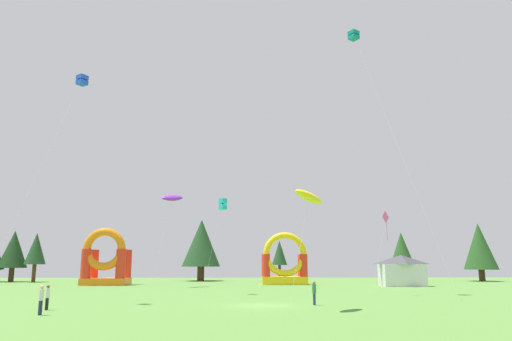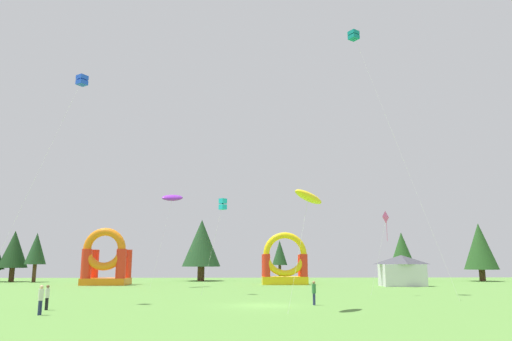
# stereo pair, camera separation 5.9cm
# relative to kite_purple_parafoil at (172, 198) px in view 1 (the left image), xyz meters

# --- Properties ---
(ground_plane) EXTENTS (120.00, 120.00, 0.00)m
(ground_plane) POSITION_rel_kite_purple_parafoil_xyz_m (10.17, -25.57, -10.91)
(ground_plane) COLOR #548438
(kite_purple_parafoil) EXTENTS (3.52, 3.98, 11.71)m
(kite_purple_parafoil) POSITION_rel_kite_purple_parafoil_xyz_m (0.00, 0.00, 0.00)
(kite_purple_parafoil) COLOR purple
(kite_purple_parafoil) RESTS_ON ground_plane
(kite_pink_diamond) EXTENTS (2.12, 0.65, 7.43)m
(kite_pink_diamond) POSITION_rel_kite_purple_parafoil_xyz_m (22.15, -15.99, -3.98)
(kite_pink_diamond) COLOR #EA599E
(kite_pink_diamond) RESTS_ON ground_plane
(kite_teal_box) EXTENTS (5.87, 8.91, 26.56)m
(kite_teal_box) POSITION_rel_kite_purple_parafoil_xyz_m (20.25, -14.24, 15.13)
(kite_teal_box) COLOR #0C7F7A
(kite_teal_box) RESTS_ON ground_plane
(kite_blue_box) EXTENTS (4.28, 5.87, 17.60)m
(kite_blue_box) POSITION_rel_kite_purple_parafoil_xyz_m (-4.12, -23.47, 6.23)
(kite_blue_box) COLOR blue
(kite_blue_box) RESTS_ON ground_plane
(kite_cyan_box) EXTENTS (2.20, 2.08, 9.05)m
(kite_cyan_box) POSITION_rel_kite_purple_parafoil_xyz_m (6.85, -13.59, -2.41)
(kite_cyan_box) COLOR #19B7CC
(kite_cyan_box) RESTS_ON ground_plane
(kite_yellow_parafoil) EXTENTS (3.01, 3.34, 7.82)m
(kite_yellow_parafoil) POSITION_rel_kite_purple_parafoil_xyz_m (13.05, -28.91, -3.75)
(kite_yellow_parafoil) COLOR yellow
(kite_yellow_parafoil) RESTS_ON ground_plane
(person_left_edge) EXTENTS (0.37, 0.37, 1.55)m
(person_left_edge) POSITION_rel_kite_purple_parafoil_xyz_m (-3.56, -28.37, -9.99)
(person_left_edge) COLOR black
(person_left_edge) RESTS_ON ground_plane
(person_near_camera) EXTENTS (0.36, 0.36, 1.66)m
(person_near_camera) POSITION_rel_kite_purple_parafoil_xyz_m (13.79, -25.45, -9.92)
(person_near_camera) COLOR navy
(person_near_camera) RESTS_ON ground_plane
(person_midfield) EXTENTS (0.35, 0.35, 1.67)m
(person_midfield) POSITION_rel_kite_purple_parafoil_xyz_m (-2.80, -31.27, -9.92)
(person_midfield) COLOR navy
(person_midfield) RESTS_ON ground_plane
(inflatable_red_slide) EXTENTS (5.76, 4.57, 7.38)m
(inflatable_red_slide) POSITION_rel_kite_purple_parafoil_xyz_m (-9.14, 4.68, -8.10)
(inflatable_red_slide) COLOR orange
(inflatable_red_slide) RESTS_ON ground_plane
(inflatable_blue_arch) EXTENTS (6.03, 3.63, 6.91)m
(inflatable_blue_arch) POSITION_rel_kite_purple_parafoil_xyz_m (14.56, 5.38, -8.47)
(inflatable_blue_arch) COLOR yellow
(inflatable_blue_arch) RESTS_ON ground_plane
(festival_tent) EXTENTS (5.25, 3.24, 3.84)m
(festival_tent) POSITION_rel_kite_purple_parafoil_xyz_m (28.95, 0.80, -8.99)
(festival_tent) COLOR silver
(festival_tent) RESTS_ON ground_plane
(tree_row_2) EXTENTS (4.27, 4.27, 7.78)m
(tree_row_2) POSITION_rel_kite_purple_parafoil_xyz_m (-26.45, 15.94, -6.02)
(tree_row_2) COLOR #4C331E
(tree_row_2) RESTS_ON ground_plane
(tree_row_3) EXTENTS (3.09, 3.09, 7.38)m
(tree_row_3) POSITION_rel_kite_purple_parafoil_xyz_m (-22.57, 14.77, -5.97)
(tree_row_3) COLOR #4C331E
(tree_row_3) RESTS_ON ground_plane
(tree_row_4) EXTENTS (6.19, 6.19, 9.79)m
(tree_row_4) POSITION_rel_kite_purple_parafoil_xyz_m (2.26, 18.57, -4.93)
(tree_row_4) COLOR #4C331E
(tree_row_4) RESTS_ON ground_plane
(tree_row_5) EXTENTS (2.51, 2.51, 6.50)m
(tree_row_5) POSITION_rel_kite_purple_parafoil_xyz_m (15.08, 19.89, -6.48)
(tree_row_5) COLOR #4C331E
(tree_row_5) RESTS_ON ground_plane
(tree_row_6) EXTENTS (4.17, 4.17, 7.70)m
(tree_row_6) POSITION_rel_kite_purple_parafoil_xyz_m (34.48, 16.75, -6.18)
(tree_row_6) COLOR #4C331E
(tree_row_6) RESTS_ON ground_plane
(tree_row_7) EXTENTS (5.19, 5.19, 9.10)m
(tree_row_7) POSITION_rel_kite_purple_parafoil_xyz_m (46.76, 15.84, -5.49)
(tree_row_7) COLOR #4C331E
(tree_row_7) RESTS_ON ground_plane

